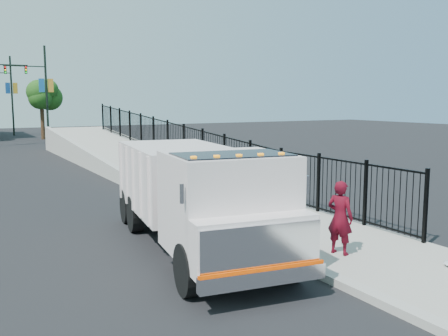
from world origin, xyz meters
TOP-DOWN VIEW (x-y plane):
  - ground at (0.00, 0.00)m, footprint 120.00×120.00m
  - sidewalk at (1.93, -2.00)m, footprint 3.55×12.00m
  - curb at (0.00, -2.00)m, footprint 0.30×12.00m
  - ramp at (2.12, 16.00)m, footprint 3.95×24.06m
  - iron_fence at (3.55, 12.00)m, footprint 0.10×28.00m
  - truck at (-1.40, 0.51)m, footprint 3.43×7.83m
  - worker at (1.13, -1.65)m, footprint 0.60×0.72m
  - light_pole_1 at (0.71, 33.35)m, footprint 3.78×0.22m
  - light_pole_3 at (-0.60, 45.15)m, footprint 3.78×0.22m
  - tree_1 at (1.42, 38.38)m, footprint 2.17×2.17m

SIDE VIEW (x-z plane):
  - ground at x=0.00m, z-range 0.00..0.00m
  - ramp at x=2.12m, z-range -1.60..1.60m
  - sidewalk at x=1.93m, z-range 0.00..0.12m
  - curb at x=0.00m, z-range 0.00..0.16m
  - iron_fence at x=3.55m, z-range 0.00..1.80m
  - worker at x=1.13m, z-range 0.12..1.81m
  - truck at x=-1.40m, z-range 0.16..2.75m
  - tree_1 at x=1.42m, z-range 1.36..6.45m
  - light_pole_1 at x=0.71m, z-range 0.36..8.36m
  - light_pole_3 at x=-0.60m, z-range 0.36..8.36m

